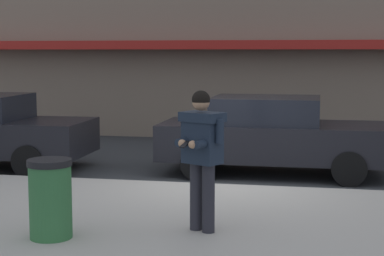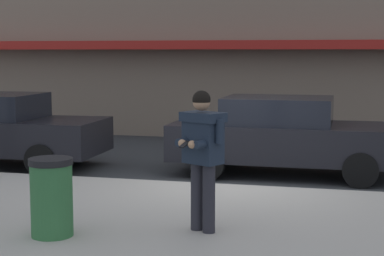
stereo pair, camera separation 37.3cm
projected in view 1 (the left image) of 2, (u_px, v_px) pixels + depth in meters
ground_plane at (223, 189)px, 11.35m from camera, size 80.00×80.00×0.00m
sidewalk at (266, 233)px, 8.37m from camera, size 32.00×5.30×0.14m
curb_paint_line at (280, 191)px, 11.20m from camera, size 28.00×0.12×0.01m
parked_sedan_mid at (273, 135)px, 12.63m from camera, size 4.50×1.94×1.54m
man_texting_on_phone at (202, 145)px, 8.08m from camera, size 0.63×0.65×1.81m
trash_bin at (50, 198)px, 7.86m from camera, size 0.55×0.55×0.98m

